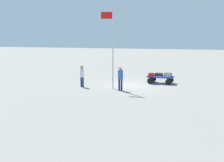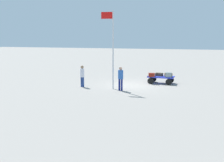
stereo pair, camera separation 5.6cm
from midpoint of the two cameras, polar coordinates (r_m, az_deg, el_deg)
name	(u,v)px [view 1 (the left image)]	position (r m, az deg, el deg)	size (l,w,h in m)	color
ground_plane	(132,85)	(21.50, 4.27, -0.88)	(120.00, 120.00, 0.00)	gray
luggage_cart	(160,78)	(22.51, 10.29, 0.64)	(2.21, 1.40, 0.61)	#2B39CA
suitcase_navy	(168,75)	(22.07, 11.94, 1.32)	(0.54, 0.33, 0.38)	gray
suitcase_dark	(151,75)	(22.14, 8.39, 1.33)	(0.57, 0.48, 0.29)	maroon
suitcase_tan	(168,75)	(22.22, 11.91, 1.26)	(0.67, 0.41, 0.30)	#442B1A
suitcase_olive	(159,74)	(22.60, 9.99, 1.41)	(0.66, 0.50, 0.26)	#3D3427
worker_lead	(120,76)	(19.17, 1.74, 0.99)	(0.47, 0.47, 1.73)	navy
worker_trailing	(82,75)	(20.66, -6.56, 1.38)	(0.42, 0.42, 1.68)	navy
flagpole	(112,44)	(19.59, -0.13, 7.88)	(0.94, 0.10, 5.74)	silver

